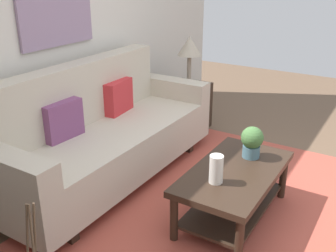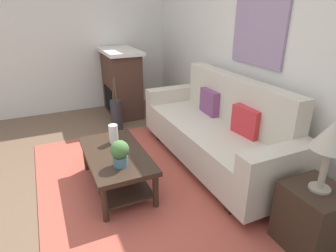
{
  "view_description": "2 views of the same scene",
  "coord_description": "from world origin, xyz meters",
  "px_view_note": "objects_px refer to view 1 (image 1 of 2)",
  "views": [
    {
      "loc": [
        -2.58,
        -0.69,
        1.88
      ],
      "look_at": [
        0.07,
        0.94,
        0.61
      ],
      "focal_mm": 42.19,
      "sensor_mm": 36.0,
      "label": 1
    },
    {
      "loc": [
        2.58,
        -0.33,
        1.87
      ],
      "look_at": [
        -0.15,
        0.93,
        0.58
      ],
      "focal_mm": 30.39,
      "sensor_mm": 36.0,
      "label": 2
    }
  ],
  "objects_px": {
    "throw_pillow_plum": "(63,120)",
    "table_lamp": "(190,48)",
    "couch": "(105,135)",
    "framed_painting": "(56,4)",
    "side_table": "(188,106)",
    "tabletop_vase": "(216,169)",
    "throw_pillow_crimson": "(118,97)",
    "coffee_table": "(234,183)",
    "potted_plant_tabletop": "(252,141)"
  },
  "relations": [
    {
      "from": "throw_pillow_plum",
      "to": "potted_plant_tabletop",
      "type": "bearing_deg",
      "value": -64.99
    },
    {
      "from": "couch",
      "to": "coffee_table",
      "type": "bearing_deg",
      "value": -89.27
    },
    {
      "from": "throw_pillow_crimson",
      "to": "side_table",
      "type": "bearing_deg",
      "value": -9.35
    },
    {
      "from": "coffee_table",
      "to": "side_table",
      "type": "height_order",
      "value": "side_table"
    },
    {
      "from": "throw_pillow_crimson",
      "to": "tabletop_vase",
      "type": "bearing_deg",
      "value": -114.07
    },
    {
      "from": "coffee_table",
      "to": "table_lamp",
      "type": "bearing_deg",
      "value": 39.65
    },
    {
      "from": "throw_pillow_plum",
      "to": "side_table",
      "type": "height_order",
      "value": "throw_pillow_plum"
    },
    {
      "from": "couch",
      "to": "throw_pillow_crimson",
      "type": "xyz_separation_m",
      "value": [
        0.37,
        0.12,
        0.25
      ]
    },
    {
      "from": "couch",
      "to": "side_table",
      "type": "relative_size",
      "value": 4.22
    },
    {
      "from": "throw_pillow_crimson",
      "to": "table_lamp",
      "type": "xyz_separation_m",
      "value": [
        1.11,
        -0.18,
        0.31
      ]
    },
    {
      "from": "side_table",
      "to": "framed_painting",
      "type": "relative_size",
      "value": 0.67
    },
    {
      "from": "throw_pillow_plum",
      "to": "table_lamp",
      "type": "distance_m",
      "value": 1.89
    },
    {
      "from": "throw_pillow_plum",
      "to": "couch",
      "type": "bearing_deg",
      "value": -18.52
    },
    {
      "from": "potted_plant_tabletop",
      "to": "table_lamp",
      "type": "height_order",
      "value": "table_lamp"
    },
    {
      "from": "throw_pillow_crimson",
      "to": "tabletop_vase",
      "type": "distance_m",
      "value": 1.48
    },
    {
      "from": "couch",
      "to": "tabletop_vase",
      "type": "relative_size",
      "value": 11.15
    },
    {
      "from": "couch",
      "to": "framed_painting",
      "type": "bearing_deg",
      "value": 90.0
    },
    {
      "from": "potted_plant_tabletop",
      "to": "framed_painting",
      "type": "xyz_separation_m",
      "value": [
        -0.29,
        1.76,
        1.0
      ]
    },
    {
      "from": "couch",
      "to": "framed_painting",
      "type": "height_order",
      "value": "framed_painting"
    },
    {
      "from": "tabletop_vase",
      "to": "potted_plant_tabletop",
      "type": "height_order",
      "value": "potted_plant_tabletop"
    },
    {
      "from": "throw_pillow_crimson",
      "to": "framed_painting",
      "type": "xyz_separation_m",
      "value": [
        -0.37,
        0.34,
        0.89
      ]
    },
    {
      "from": "coffee_table",
      "to": "framed_painting",
      "type": "bearing_deg",
      "value": 90.53
    },
    {
      "from": "couch",
      "to": "potted_plant_tabletop",
      "type": "relative_size",
      "value": 9.01
    },
    {
      "from": "couch",
      "to": "throw_pillow_plum",
      "type": "height_order",
      "value": "couch"
    },
    {
      "from": "throw_pillow_crimson",
      "to": "side_table",
      "type": "distance_m",
      "value": 1.19
    },
    {
      "from": "table_lamp",
      "to": "framed_painting",
      "type": "distance_m",
      "value": 1.67
    },
    {
      "from": "tabletop_vase",
      "to": "framed_painting",
      "type": "relative_size",
      "value": 0.25
    },
    {
      "from": "throw_pillow_crimson",
      "to": "potted_plant_tabletop",
      "type": "xyz_separation_m",
      "value": [
        -0.08,
        -1.42,
        -0.11
      ]
    },
    {
      "from": "side_table",
      "to": "table_lamp",
      "type": "distance_m",
      "value": 0.71
    },
    {
      "from": "side_table",
      "to": "throw_pillow_plum",
      "type": "bearing_deg",
      "value": 174.38
    },
    {
      "from": "side_table",
      "to": "potted_plant_tabletop",
      "type": "bearing_deg",
      "value": -133.99
    },
    {
      "from": "framed_painting",
      "to": "throw_pillow_plum",
      "type": "bearing_deg",
      "value": -137.53
    },
    {
      "from": "coffee_table",
      "to": "potted_plant_tabletop",
      "type": "relative_size",
      "value": 4.2
    },
    {
      "from": "side_table",
      "to": "table_lamp",
      "type": "xyz_separation_m",
      "value": [
        0.0,
        0.0,
        0.71
      ]
    },
    {
      "from": "coffee_table",
      "to": "table_lamp",
      "type": "xyz_separation_m",
      "value": [
        1.46,
        1.21,
        0.68
      ]
    },
    {
      "from": "tabletop_vase",
      "to": "framed_painting",
      "type": "height_order",
      "value": "framed_painting"
    },
    {
      "from": "side_table",
      "to": "table_lamp",
      "type": "bearing_deg",
      "value": 0.0
    },
    {
      "from": "side_table",
      "to": "coffee_table",
      "type": "bearing_deg",
      "value": -140.35
    },
    {
      "from": "framed_painting",
      "to": "coffee_table",
      "type": "bearing_deg",
      "value": -89.47
    },
    {
      "from": "couch",
      "to": "framed_painting",
      "type": "relative_size",
      "value": 2.82
    },
    {
      "from": "potted_plant_tabletop",
      "to": "table_lamp",
      "type": "bearing_deg",
      "value": 46.01
    },
    {
      "from": "table_lamp",
      "to": "throw_pillow_crimson",
      "type": "bearing_deg",
      "value": 170.65
    },
    {
      "from": "couch",
      "to": "table_lamp",
      "type": "xyz_separation_m",
      "value": [
        1.48,
        -0.06,
        0.56
      ]
    },
    {
      "from": "table_lamp",
      "to": "framed_painting",
      "type": "xyz_separation_m",
      "value": [
        -1.48,
        0.52,
        0.57
      ]
    },
    {
      "from": "tabletop_vase",
      "to": "throw_pillow_plum",
      "type": "bearing_deg",
      "value": 96.08
    },
    {
      "from": "couch",
      "to": "table_lamp",
      "type": "bearing_deg",
      "value": -2.23
    },
    {
      "from": "couch",
      "to": "tabletop_vase",
      "type": "height_order",
      "value": "couch"
    },
    {
      "from": "throw_pillow_plum",
      "to": "throw_pillow_crimson",
      "type": "relative_size",
      "value": 1.0
    },
    {
      "from": "throw_pillow_plum",
      "to": "framed_painting",
      "type": "xyz_separation_m",
      "value": [
        0.37,
        0.34,
        0.89
      ]
    },
    {
      "from": "potted_plant_tabletop",
      "to": "side_table",
      "type": "bearing_deg",
      "value": 46.01
    }
  ]
}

